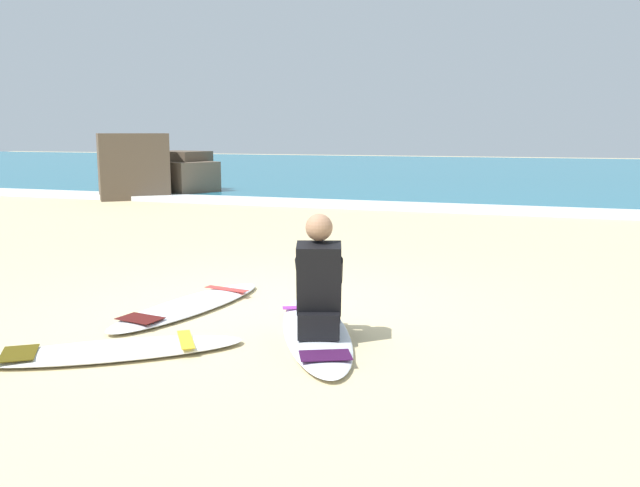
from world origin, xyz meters
TOP-DOWN VIEW (x-y plane):
  - ground_plane at (0.00, 0.00)m, footprint 80.00×80.00m
  - sea at (0.00, 22.29)m, footprint 80.00×28.00m
  - breaking_foam at (0.00, 8.59)m, footprint 80.00×0.90m
  - surfboard_main at (0.74, -0.58)m, footprint 1.40×2.23m
  - surfer_seated at (0.81, -0.70)m, footprint 0.53×0.77m
  - surfboard_spare_near at (-0.54, -1.53)m, footprint 1.91×1.55m
  - surfboard_spare_far at (-0.65, -0.17)m, footprint 0.85×2.11m
  - rock_outcrop_distant at (-6.88, 9.46)m, footprint 2.54×3.20m

SIDE VIEW (x-z plane):
  - ground_plane at x=0.00m, z-range 0.00..0.00m
  - surfboard_main at x=0.74m, z-range 0.00..0.07m
  - surfboard_spare_far at x=-0.65m, z-range 0.00..0.07m
  - surfboard_spare_near at x=-0.54m, z-range 0.00..0.07m
  - sea at x=0.00m, z-range 0.00..0.10m
  - breaking_foam at x=0.00m, z-range 0.00..0.11m
  - surfer_seated at x=0.81m, z-range -0.04..0.91m
  - rock_outcrop_distant at x=-6.88m, z-range -0.17..1.42m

